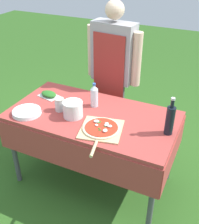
# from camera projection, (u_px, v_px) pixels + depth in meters

# --- Properties ---
(ground_plane) EXTENTS (12.00, 12.00, 0.00)m
(ground_plane) POSITION_uv_depth(u_px,v_px,m) (93.00, 179.00, 2.84)
(ground_plane) COLOR #2D5B1E
(prep_table) EXTENTS (1.47, 0.79, 0.77)m
(prep_table) POSITION_uv_depth(u_px,v_px,m) (93.00, 123.00, 2.48)
(prep_table) COLOR #A83D38
(prep_table) RESTS_ON ground
(person_cook) EXTENTS (0.60, 0.23, 1.60)m
(person_cook) POSITION_uv_depth(u_px,v_px,m) (113.00, 67.00, 2.88)
(person_cook) COLOR #4C4C51
(person_cook) RESTS_ON ground
(pizza_on_peel) EXTENTS (0.39, 0.53, 0.05)m
(pizza_on_peel) POSITION_uv_depth(u_px,v_px,m) (101.00, 129.00, 2.22)
(pizza_on_peel) COLOR #D1B27F
(pizza_on_peel) RESTS_ON prep_table
(oil_bottle) EXTENTS (0.07, 0.07, 0.32)m
(oil_bottle) POSITION_uv_depth(u_px,v_px,m) (170.00, 120.00, 2.13)
(oil_bottle) COLOR black
(oil_bottle) RESTS_ON prep_table
(water_bottle) EXTENTS (0.07, 0.07, 0.23)m
(water_bottle) POSITION_uv_depth(u_px,v_px,m) (94.00, 96.00, 2.50)
(water_bottle) COLOR silver
(water_bottle) RESTS_ON prep_table
(herb_container) EXTENTS (0.22, 0.17, 0.05)m
(herb_container) POSITION_uv_depth(u_px,v_px,m) (49.00, 94.00, 2.70)
(herb_container) COLOR silver
(herb_container) RESTS_ON prep_table
(mixing_tub) EXTENTS (0.17, 0.17, 0.14)m
(mixing_tub) POSITION_uv_depth(u_px,v_px,m) (73.00, 109.00, 2.37)
(mixing_tub) COLOR silver
(mixing_tub) RESTS_ON prep_table
(plate_stack) EXTENTS (0.25, 0.25, 0.03)m
(plate_stack) POSITION_uv_depth(u_px,v_px,m) (27.00, 112.00, 2.43)
(plate_stack) COLOR white
(plate_stack) RESTS_ON prep_table
(sauce_jar) EXTENTS (0.08, 0.08, 0.12)m
(sauce_jar) POSITION_uv_depth(u_px,v_px,m) (60.00, 105.00, 2.46)
(sauce_jar) COLOR silver
(sauce_jar) RESTS_ON prep_table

